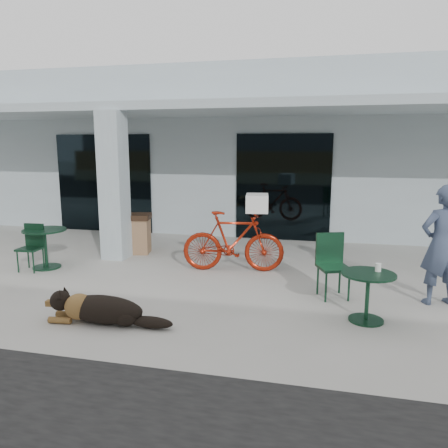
% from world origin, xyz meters
% --- Properties ---
extents(ground, '(80.00, 80.00, 0.00)m').
position_xyz_m(ground, '(0.00, 0.00, 0.00)').
color(ground, '#B5B2AB').
rests_on(ground, ground).
extents(building, '(22.00, 7.00, 4.50)m').
position_xyz_m(building, '(0.00, 8.50, 2.25)').
color(building, '#B1C2C8').
rests_on(building, ground).
extents(storefront_glass_left, '(2.80, 0.06, 2.70)m').
position_xyz_m(storefront_glass_left, '(-3.20, 4.98, 1.35)').
color(storefront_glass_left, black).
rests_on(storefront_glass_left, ground).
extents(storefront_glass_right, '(2.40, 0.06, 2.70)m').
position_xyz_m(storefront_glass_right, '(1.80, 4.98, 1.35)').
color(storefront_glass_right, black).
rests_on(storefront_glass_right, ground).
extents(column, '(0.50, 0.50, 3.12)m').
position_xyz_m(column, '(-1.50, 2.30, 1.56)').
color(column, '#B1C2C8').
rests_on(column, ground).
extents(overhang, '(22.00, 2.80, 0.18)m').
position_xyz_m(overhang, '(0.00, 3.60, 3.21)').
color(overhang, '#B1C2C8').
rests_on(overhang, column).
extents(bicycle, '(2.02, 0.83, 1.18)m').
position_xyz_m(bicycle, '(1.18, 1.90, 0.59)').
color(bicycle, maroon).
rests_on(bicycle, ground).
extents(laundry_basket, '(0.49, 0.61, 0.33)m').
position_xyz_m(laundry_basket, '(1.62, 1.97, 1.34)').
color(laundry_basket, white).
rests_on(laundry_basket, bicycle).
extents(dog, '(1.40, 0.60, 0.45)m').
position_xyz_m(dog, '(-0.03, -1.00, 0.23)').
color(dog, black).
rests_on(dog, ground).
extents(cup_near_dog, '(0.09, 0.09, 0.10)m').
position_xyz_m(cup_near_dog, '(-0.17, -0.47, 0.05)').
color(cup_near_dog, white).
rests_on(cup_near_dog, ground).
extents(cafe_table_near, '(0.92, 0.92, 0.78)m').
position_xyz_m(cafe_table_near, '(-2.50, 1.24, 0.39)').
color(cafe_table_near, '#133723').
rests_on(cafe_table_near, ground).
extents(cafe_chair_near, '(0.43, 0.47, 0.91)m').
position_xyz_m(cafe_chair_near, '(-2.67, 1.00, 0.45)').
color(cafe_chair_near, '#133723').
rests_on(cafe_chair_near, ground).
extents(cafe_table_far, '(0.85, 0.85, 0.69)m').
position_xyz_m(cafe_table_far, '(3.51, -0.07, 0.35)').
color(cafe_table_far, '#133723').
rests_on(cafe_table_far, ground).
extents(cafe_chair_far_a, '(0.62, 0.64, 1.03)m').
position_xyz_m(cafe_chair_far_a, '(3.06, 0.80, 0.51)').
color(cafe_chair_far_a, '#133723').
rests_on(cafe_chair_far_a, ground).
extents(person, '(0.79, 0.65, 1.85)m').
position_xyz_m(person, '(4.63, 0.90, 0.93)').
color(person, '#3A4661').
rests_on(person, ground).
extents(cup_on_table, '(0.09, 0.09, 0.11)m').
position_xyz_m(cup_on_table, '(3.64, 0.05, 0.75)').
color(cup_on_table, white).
rests_on(cup_on_table, cafe_table_far).
extents(trash_receptacle, '(0.62, 0.62, 0.90)m').
position_xyz_m(trash_receptacle, '(-1.20, 2.80, 0.45)').
color(trash_receptacle, '#886547').
rests_on(trash_receptacle, ground).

